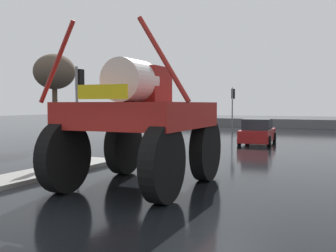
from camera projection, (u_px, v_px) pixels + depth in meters
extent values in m
plane|color=black|center=(254.00, 145.00, 23.67)|extent=(120.00, 120.00, 0.00)
cube|color=gray|center=(31.00, 176.00, 13.08)|extent=(1.46, 8.48, 0.15)
cylinder|color=black|center=(124.00, 146.00, 13.85)|extent=(0.45, 1.96, 1.95)
cylinder|color=black|center=(206.00, 149.00, 12.67)|extent=(0.45, 1.96, 1.95)
cylinder|color=black|center=(64.00, 157.00, 10.90)|extent=(0.45, 1.96, 1.95)
cylinder|color=black|center=(163.00, 163.00, 9.71)|extent=(0.45, 1.96, 1.95)
cube|color=maroon|center=(140.00, 115.00, 11.72)|extent=(3.54, 4.01, 0.73)
cube|color=maroon|center=(146.00, 85.00, 12.04)|extent=(1.19, 1.25, 1.05)
cylinder|color=silver|center=(131.00, 81.00, 11.15)|extent=(1.22, 1.31, 1.20)
cylinder|color=maroon|center=(57.00, 62.00, 10.65)|extent=(1.21, 0.15, 2.16)
cylinder|color=maroon|center=(164.00, 59.00, 9.40)|extent=(1.37, 0.15, 2.08)
cube|color=yellow|center=(102.00, 92.00, 9.86)|extent=(1.43, 0.07, 0.36)
cube|color=maroon|center=(258.00, 135.00, 24.34)|extent=(2.00, 4.21, 0.70)
cube|color=#23282D|center=(257.00, 124.00, 24.16)|extent=(1.71, 2.21, 0.64)
cylinder|color=black|center=(247.00, 137.00, 25.91)|extent=(0.22, 0.61, 0.60)
cylinder|color=black|center=(274.00, 138.00, 25.31)|extent=(0.22, 0.61, 0.60)
cylinder|color=black|center=(239.00, 140.00, 23.39)|extent=(0.22, 0.61, 0.60)
cylinder|color=black|center=(269.00, 141.00, 22.79)|extent=(0.22, 0.61, 0.60)
cylinder|color=slate|center=(77.00, 114.00, 16.85)|extent=(0.11, 0.11, 3.97)
cube|color=black|center=(80.00, 79.00, 16.96)|extent=(0.24, 0.32, 0.84)
sphere|color=red|center=(82.00, 73.00, 17.12)|extent=(0.17, 0.17, 0.17)
sphere|color=#3C2403|center=(83.00, 80.00, 17.13)|extent=(0.17, 0.17, 0.17)
sphere|color=black|center=(83.00, 86.00, 17.15)|extent=(0.17, 0.17, 0.17)
cylinder|color=slate|center=(232.00, 110.00, 33.98)|extent=(0.11, 0.11, 3.79)
cube|color=black|center=(233.00, 94.00, 34.10)|extent=(0.24, 0.32, 0.84)
sphere|color=red|center=(234.00, 91.00, 34.26)|extent=(0.17, 0.17, 0.17)
sphere|color=#3C2403|center=(234.00, 94.00, 34.27)|extent=(0.17, 0.17, 0.17)
sphere|color=black|center=(234.00, 97.00, 34.28)|extent=(0.17, 0.17, 0.17)
cylinder|color=#473828|center=(55.00, 116.00, 23.56)|extent=(0.30, 0.30, 3.45)
ellipsoid|color=brown|center=(54.00, 72.00, 23.42)|extent=(2.41, 2.41, 2.05)
cube|color=#59595B|center=(295.00, 124.00, 39.66)|extent=(31.47, 0.24, 0.90)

